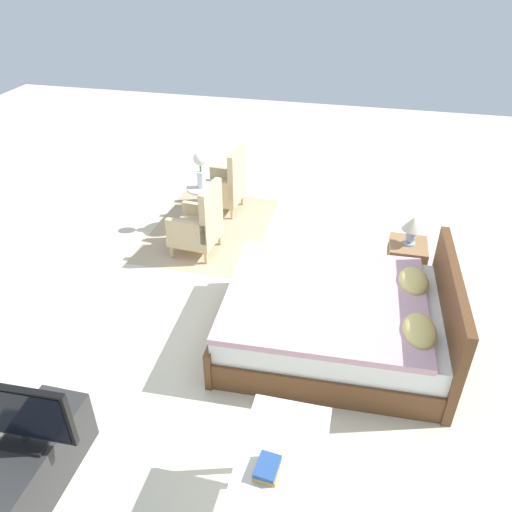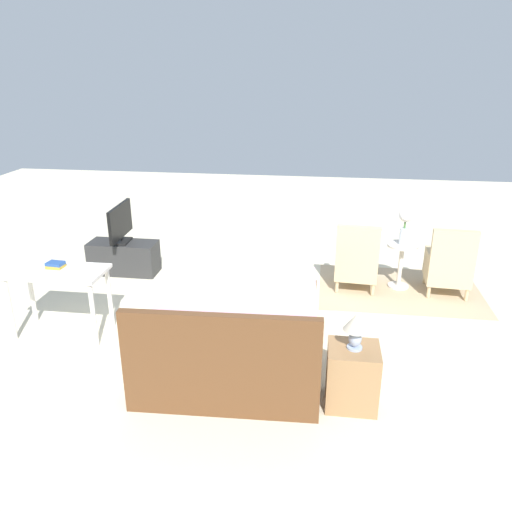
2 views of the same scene
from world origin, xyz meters
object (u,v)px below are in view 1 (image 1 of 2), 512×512
book_stack (267,468)px  armchair_by_window_left (226,186)px  armchair_by_window_right (199,225)px  tv_stand (35,462)px  tv_flatscreen (16,414)px  bed (337,320)px  side_table (203,203)px  flower_vase (200,166)px  vanity_desk (278,480)px  nightstand (405,265)px  table_lamp (412,227)px

book_stack → armchair_by_window_left: bearing=-160.7°
armchair_by_window_right → book_stack: (3.30, 1.56, 0.41)m
tv_stand → tv_flatscreen: 0.51m
bed → side_table: bearing=-133.6°
flower_vase → tv_stand: bearing=0.3°
tv_flatscreen → vanity_desk: size_ratio=0.77×
armchair_by_window_left → tv_flatscreen: 4.44m
flower_vase → nightstand: flower_vase is taller
armchair_by_window_right → side_table: size_ratio=1.51×
side_table → vanity_desk: (3.85, 1.77, 0.26)m
tv_flatscreen → armchair_by_window_right: bearing=177.7°
side_table → nightstand: (0.74, 2.61, -0.10)m
side_table → flower_vase: 0.52m
tv_flatscreen → side_table: bearing=-179.7°
flower_vase → vanity_desk: 4.25m
tv_stand → nightstand: bearing=140.2°
armchair_by_window_right → tv_flatscreen: 3.29m
side_table → tv_stand: (3.85, 0.02, -0.15)m
armchair_by_window_right → flower_vase: 0.80m
bed → armchair_by_window_left: size_ratio=2.33×
side_table → vanity_desk: size_ratio=0.59×
book_stack → table_lamp: bearing=164.1°
bed → table_lamp: bearing=150.4°
bed → tv_flatscreen: (1.98, -1.95, 0.44)m
flower_vase → nightstand: (0.74, 2.61, -0.62)m
vanity_desk → side_table: bearing=-155.3°
armchair_by_window_right → nightstand: armchair_by_window_right is taller
armchair_by_window_left → tv_stand: armchair_by_window_left is taller
nightstand → tv_flatscreen: (3.11, -2.59, 0.46)m
nightstand → tv_flatscreen: size_ratio=0.70×
vanity_desk → bed: bearing=174.4°
table_lamp → book_stack: table_lamp is taller
bed → side_table: bed is taller
vanity_desk → tv_stand: bearing=-90.2°
armchair_by_window_left → armchair_by_window_right: 1.16m
bed → book_stack: 2.09m
nightstand → book_stack: 3.31m
nightstand → table_lamp: bearing=90.0°
table_lamp → tv_stand: table_lamp is taller
nightstand → table_lamp: size_ratio=1.69×
vanity_desk → table_lamp: bearing=164.9°
flower_vase → table_lamp: flower_vase is taller
vanity_desk → nightstand: bearing=165.0°
armchair_by_window_right → bed: bearing=54.7°
armchair_by_window_left → nightstand: (1.32, 2.46, -0.10)m
flower_vase → side_table: bearing=0.0°
armchair_by_window_left → flower_vase: (0.58, -0.15, 0.52)m
tv_flatscreen → vanity_desk: 1.76m
tv_stand → tv_flatscreen: tv_flatscreen is taller
armchair_by_window_right → tv_stand: (3.26, -0.13, -0.15)m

